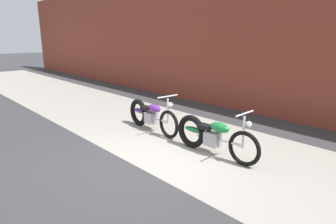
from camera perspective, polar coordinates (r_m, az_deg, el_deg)
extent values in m
plane|color=#38383A|center=(5.57, -6.06, -10.61)|extent=(80.00, 80.00, 0.00)
cube|color=#9E998E|center=(6.67, 6.13, -6.21)|extent=(36.00, 3.50, 0.01)
cube|color=brown|center=(9.12, 21.44, 13.45)|extent=(36.00, 0.50, 4.65)
torus|color=black|center=(6.90, 0.15, -2.43)|extent=(0.68, 0.13, 0.68)
torus|color=black|center=(7.90, -5.78, -0.07)|extent=(0.74, 0.18, 0.73)
cylinder|color=silver|center=(7.38, -3.02, -0.97)|extent=(1.24, 0.14, 0.06)
cube|color=#99999E|center=(7.46, -3.38, -1.14)|extent=(0.33, 0.24, 0.28)
ellipsoid|color=#6B2D93|center=(7.26, -2.68, 0.72)|extent=(0.45, 0.22, 0.20)
ellipsoid|color=#6B2D93|center=(7.85, -5.60, 0.28)|extent=(0.45, 0.21, 0.10)
cube|color=black|center=(7.56, -4.29, 0.79)|extent=(0.29, 0.22, 0.08)
cylinder|color=silver|center=(6.84, -0.06, 0.12)|extent=(0.05, 0.05, 0.62)
cylinder|color=silver|center=(6.76, -0.06, 3.08)|extent=(0.07, 0.58, 0.03)
sphere|color=white|center=(6.72, 0.47, 1.44)|extent=(0.11, 0.11, 0.11)
cylinder|color=silver|center=(7.75, -3.50, -1.13)|extent=(0.55, 0.10, 0.06)
torus|color=black|center=(5.64, 14.68, -6.94)|extent=(0.68, 0.10, 0.68)
torus|color=black|center=(6.34, 4.60, -3.81)|extent=(0.73, 0.15, 0.73)
cylinder|color=silver|center=(5.96, 9.34, -5.06)|extent=(1.24, 0.10, 0.06)
cube|color=#99999E|center=(6.01, 8.71, -5.24)|extent=(0.33, 0.23, 0.28)
ellipsoid|color=#197A38|center=(5.84, 10.07, -3.02)|extent=(0.45, 0.20, 0.20)
ellipsoid|color=#197A38|center=(6.29, 4.95, -3.39)|extent=(0.45, 0.19, 0.10)
cube|color=black|center=(6.06, 7.28, -2.84)|extent=(0.29, 0.21, 0.08)
cylinder|color=silver|center=(5.56, 14.54, -3.87)|extent=(0.05, 0.05, 0.62)
cylinder|color=silver|center=(5.45, 14.78, -0.28)|extent=(0.05, 0.58, 0.03)
sphere|color=white|center=(5.45, 15.56, -2.30)|extent=(0.11, 0.11, 0.11)
cylinder|color=silver|center=(6.29, 7.76, -5.07)|extent=(0.55, 0.08, 0.06)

